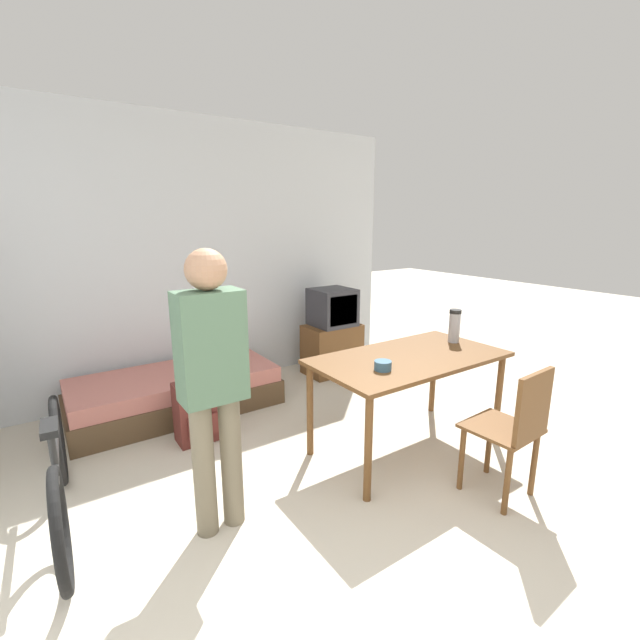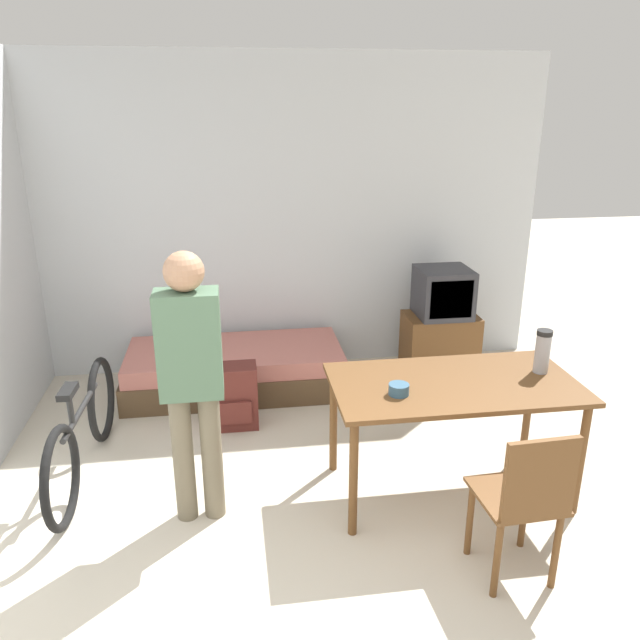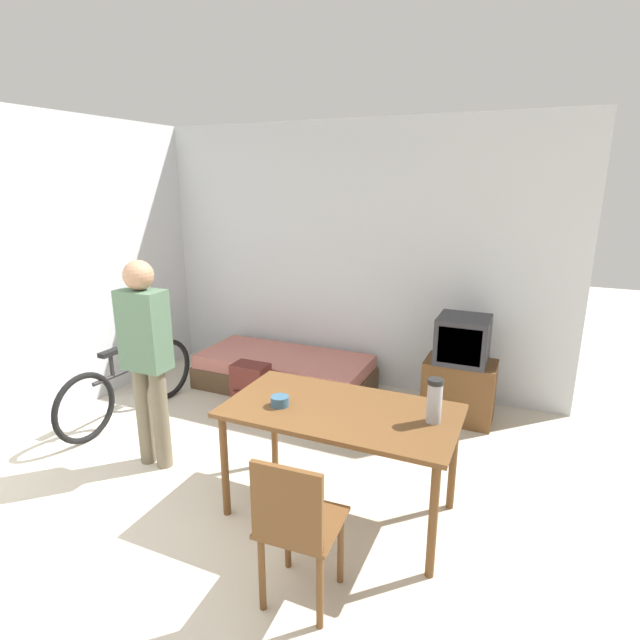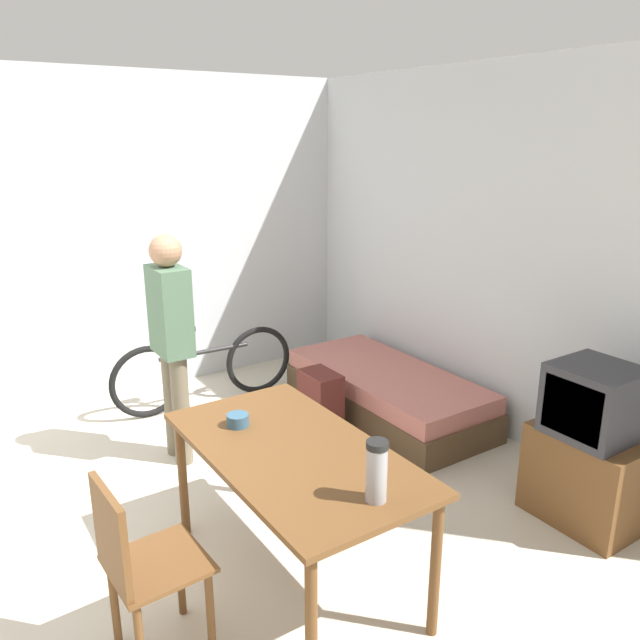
# 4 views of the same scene
# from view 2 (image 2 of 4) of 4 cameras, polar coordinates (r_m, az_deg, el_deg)

# --- Properties ---
(wall_back) EXTENTS (4.84, 0.06, 2.70)m
(wall_back) POSITION_cam_2_polar(r_m,az_deg,el_deg) (5.46, -4.89, 9.26)
(wall_back) COLOR silver
(wall_back) RESTS_ON ground_plane
(daybed) EXTENTS (1.81, 0.82, 0.37)m
(daybed) POSITION_cam_2_polar(r_m,az_deg,el_deg) (5.29, -7.71, -4.46)
(daybed) COLOR #4C3823
(daybed) RESTS_ON ground_plane
(tv) EXTENTS (0.62, 0.43, 0.97)m
(tv) POSITION_cam_2_polar(r_m,az_deg,el_deg) (5.50, 10.98, -0.58)
(tv) COLOR brown
(tv) RESTS_ON ground_plane
(dining_table) EXTENTS (1.45, 0.78, 0.74)m
(dining_table) POSITION_cam_2_polar(r_m,az_deg,el_deg) (3.81, 12.11, -6.62)
(dining_table) COLOR brown
(dining_table) RESTS_ON ground_plane
(wooden_chair) EXTENTS (0.41, 0.41, 0.87)m
(wooden_chair) POSITION_cam_2_polar(r_m,az_deg,el_deg) (3.29, 18.27, -15.20)
(wooden_chair) COLOR brown
(wooden_chair) RESTS_ON ground_plane
(bicycle) EXTENTS (0.13, 1.58, 0.71)m
(bicycle) POSITION_cam_2_polar(r_m,az_deg,el_deg) (4.31, -20.83, -9.59)
(bicycle) COLOR black
(bicycle) RESTS_ON ground_plane
(person_standing) EXTENTS (0.34, 0.21, 1.59)m
(person_standing) POSITION_cam_2_polar(r_m,az_deg,el_deg) (3.46, -11.69, -4.68)
(person_standing) COLOR #6B604C
(person_standing) RESTS_ON ground_plane
(thermos_flask) EXTENTS (0.09, 0.09, 0.27)m
(thermos_flask) POSITION_cam_2_polar(r_m,az_deg,el_deg) (4.00, 19.70, -2.54)
(thermos_flask) COLOR #99999E
(thermos_flask) RESTS_ON dining_table
(mate_bowl) EXTENTS (0.12, 0.12, 0.06)m
(mate_bowl) POSITION_cam_2_polar(r_m,az_deg,el_deg) (3.56, 7.22, -6.31)
(mate_bowl) COLOR #335670
(mate_bowl) RESTS_ON dining_table
(backpack) EXTENTS (0.33, 0.25, 0.49)m
(backpack) POSITION_cam_2_polar(r_m,az_deg,el_deg) (4.68, -7.78, -6.96)
(backpack) COLOR #56231E
(backpack) RESTS_ON ground_plane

